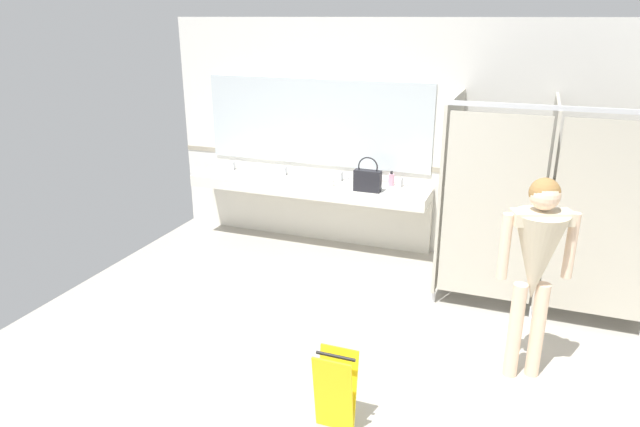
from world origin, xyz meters
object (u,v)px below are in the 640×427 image
(handbag, at_px, (368,180))
(paper_cup, at_px, (331,183))
(person_standing, at_px, (537,256))
(soap_dispenser, at_px, (391,180))
(wet_floor_sign, at_px, (335,391))

(handbag, xyz_separation_m, paper_cup, (-0.46, 0.04, -0.10))
(handbag, distance_m, paper_cup, 0.47)
(person_standing, xyz_separation_m, handbag, (-1.86, 1.84, -0.08))
(soap_dispenser, xyz_separation_m, wet_floor_sign, (0.44, -3.29, -0.60))
(person_standing, height_order, paper_cup, person_standing)
(soap_dispenser, bearing_deg, wet_floor_sign, -82.44)
(soap_dispenser, bearing_deg, handbag, -123.18)
(person_standing, bearing_deg, paper_cup, 141.00)
(paper_cup, xyz_separation_m, wet_floor_sign, (1.10, -3.01, -0.57))
(person_standing, distance_m, soap_dispenser, 2.72)
(person_standing, relative_size, handbag, 4.05)
(person_standing, relative_size, wet_floor_sign, 2.75)
(person_standing, height_order, soap_dispenser, person_standing)
(person_standing, xyz_separation_m, wet_floor_sign, (-1.21, -1.13, -0.74))
(person_standing, distance_m, paper_cup, 2.99)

